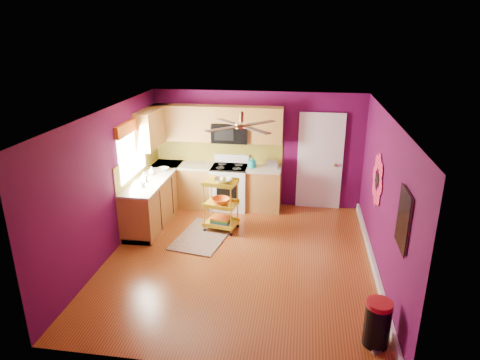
# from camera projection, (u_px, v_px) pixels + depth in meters

# --- Properties ---
(ground) EXTENTS (5.00, 5.00, 0.00)m
(ground) POSITION_uv_depth(u_px,v_px,m) (240.00, 259.00, 7.33)
(ground) COLOR maroon
(ground) RESTS_ON ground
(room_envelope) EXTENTS (4.54, 5.04, 2.52)m
(room_envelope) POSITION_uv_depth(u_px,v_px,m) (242.00, 169.00, 6.77)
(room_envelope) COLOR #4F093B
(room_envelope) RESTS_ON ground
(lower_cabinets) EXTENTS (2.81, 2.31, 0.94)m
(lower_cabinets) POSITION_uv_depth(u_px,v_px,m) (190.00, 193.00, 9.06)
(lower_cabinets) COLOR olive
(lower_cabinets) RESTS_ON ground
(electric_range) EXTENTS (0.76, 0.66, 1.13)m
(electric_range) POSITION_uv_depth(u_px,v_px,m) (230.00, 187.00, 9.26)
(electric_range) COLOR white
(electric_range) RESTS_ON ground
(upper_cabinetry) EXTENTS (2.80, 2.30, 1.26)m
(upper_cabinetry) POSITION_uv_depth(u_px,v_px,m) (197.00, 126.00, 8.91)
(upper_cabinetry) COLOR olive
(upper_cabinetry) RESTS_ON ground
(left_window) EXTENTS (0.08, 1.35, 1.08)m
(left_window) POSITION_uv_depth(u_px,v_px,m) (132.00, 141.00, 8.02)
(left_window) COLOR white
(left_window) RESTS_ON ground
(panel_door) EXTENTS (0.95, 0.11, 2.15)m
(panel_door) POSITION_uv_depth(u_px,v_px,m) (320.00, 163.00, 9.09)
(panel_door) COLOR white
(panel_door) RESTS_ON ground
(right_wall_art) EXTENTS (0.04, 2.74, 1.04)m
(right_wall_art) POSITION_uv_depth(u_px,v_px,m) (388.00, 195.00, 6.21)
(right_wall_art) COLOR black
(right_wall_art) RESTS_ON ground
(ceiling_fan) EXTENTS (1.01, 1.01, 0.26)m
(ceiling_fan) POSITION_uv_depth(u_px,v_px,m) (242.00, 125.00, 6.74)
(ceiling_fan) COLOR #BF8C3F
(ceiling_fan) RESTS_ON ground
(shag_rug) EXTENTS (1.07, 1.52, 0.02)m
(shag_rug) POSITION_uv_depth(u_px,v_px,m) (203.00, 236.00, 8.10)
(shag_rug) COLOR black
(shag_rug) RESTS_ON ground
(rolling_cart) EXTENTS (0.69, 0.55, 1.11)m
(rolling_cart) POSITION_uv_depth(u_px,v_px,m) (221.00, 203.00, 8.19)
(rolling_cart) COLOR gold
(rolling_cart) RESTS_ON ground
(trash_can) EXTENTS (0.43, 0.43, 0.62)m
(trash_can) POSITION_uv_depth(u_px,v_px,m) (377.00, 323.00, 5.27)
(trash_can) COLOR black
(trash_can) RESTS_ON ground
(teal_kettle) EXTENTS (0.18, 0.18, 0.21)m
(teal_kettle) POSITION_uv_depth(u_px,v_px,m) (252.00, 164.00, 9.03)
(teal_kettle) COLOR teal
(teal_kettle) RESTS_ON lower_cabinets
(toaster) EXTENTS (0.22, 0.15, 0.18)m
(toaster) POSITION_uv_depth(u_px,v_px,m) (272.00, 164.00, 9.00)
(toaster) COLOR beige
(toaster) RESTS_ON lower_cabinets
(soap_bottle_a) EXTENTS (0.09, 0.09, 0.20)m
(soap_bottle_a) POSITION_uv_depth(u_px,v_px,m) (144.00, 177.00, 8.15)
(soap_bottle_a) COLOR #EA3F72
(soap_bottle_a) RESTS_ON lower_cabinets
(soap_bottle_b) EXTENTS (0.13, 0.13, 0.17)m
(soap_bottle_b) POSITION_uv_depth(u_px,v_px,m) (152.00, 171.00, 8.58)
(soap_bottle_b) COLOR white
(soap_bottle_b) RESTS_ON lower_cabinets
(counter_dish) EXTENTS (0.23, 0.23, 0.06)m
(counter_dish) POSITION_uv_depth(u_px,v_px,m) (163.00, 169.00, 8.85)
(counter_dish) COLOR white
(counter_dish) RESTS_ON lower_cabinets
(counter_cup) EXTENTS (0.12, 0.12, 0.09)m
(counter_cup) POSITION_uv_depth(u_px,v_px,m) (142.00, 185.00, 7.93)
(counter_cup) COLOR white
(counter_cup) RESTS_ON lower_cabinets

